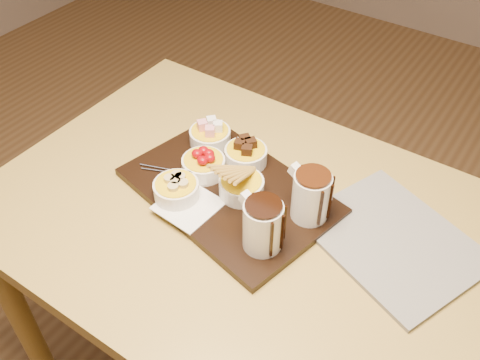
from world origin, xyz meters
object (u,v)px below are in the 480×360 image
Objects in this scene: serving_board at (229,191)px; bowl_strawberries at (204,166)px; dining_table at (258,249)px; newspaper at (393,240)px; pitcher_milk_chocolate at (311,197)px; pitcher_dark_chocolate at (263,226)px.

serving_board is 4.60× the size of bowl_strawberries.
serving_board is at bearing 164.59° from dining_table.
dining_table is 3.60× the size of newspaper.
dining_table is at bearing -2.92° from serving_board.
bowl_strawberries is at bearing -163.61° from pitcher_milk_chocolate.
newspaper is at bearing 51.27° from pitcher_dark_chocolate.
pitcher_dark_chocolate is (0.15, -0.09, 0.06)m from serving_board.
dining_table is 0.23m from bowl_strawberries.
newspaper reaches higher than dining_table.
pitcher_dark_chocolate reaches higher than bowl_strawberries.
pitcher_milk_chocolate reaches higher than bowl_strawberries.
serving_board is 0.08m from bowl_strawberries.
bowl_strawberries is (-0.08, 0.01, 0.03)m from serving_board.
bowl_strawberries is 0.25m from pitcher_dark_chocolate.
newspaper is (0.44, 0.06, -0.03)m from bowl_strawberries.
serving_board is 4.24× the size of pitcher_dark_chocolate.
serving_board is 1.38× the size of newspaper.
dining_table is 12.00× the size of bowl_strawberries.
pitcher_milk_chocolate is at bearing 3.90° from bowl_strawberries.
serving_board is 0.19m from pitcher_dark_chocolate.
pitcher_milk_chocolate reaches higher than dining_table.
pitcher_milk_chocolate is 0.33× the size of newspaper.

